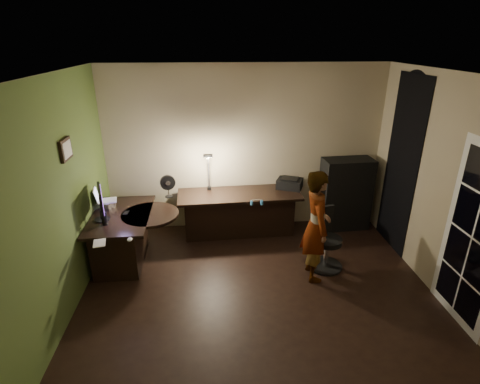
{
  "coord_description": "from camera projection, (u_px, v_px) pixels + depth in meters",
  "views": [
    {
      "loc": [
        -0.54,
        -3.87,
        3.05
      ],
      "look_at": [
        -0.15,
        1.05,
        1.0
      ],
      "focal_mm": 28.0,
      "sensor_mm": 36.0,
      "label": 1
    }
  ],
  "objects": [
    {
      "name": "floor",
      "position": [
        258.0,
        296.0,
        4.77
      ],
      "size": [
        4.5,
        4.0,
        0.01
      ],
      "primitive_type": "cube",
      "color": "black",
      "rests_on": "ground"
    },
    {
      "name": "ceiling",
      "position": [
        263.0,
        74.0,
        3.73
      ],
      "size": [
        4.5,
        4.0,
        0.01
      ],
      "primitive_type": "cube",
      "color": "silver",
      "rests_on": "floor"
    },
    {
      "name": "wall_back",
      "position": [
        245.0,
        150.0,
        6.1
      ],
      "size": [
        4.5,
        0.01,
        2.7
      ],
      "primitive_type": "cube",
      "color": "tan",
      "rests_on": "floor"
    },
    {
      "name": "wall_front",
      "position": [
        301.0,
        323.0,
        2.41
      ],
      "size": [
        4.5,
        0.01,
        2.7
      ],
      "primitive_type": "cube",
      "color": "tan",
      "rests_on": "floor"
    },
    {
      "name": "wall_left",
      "position": [
        56.0,
        205.0,
        4.09
      ],
      "size": [
        0.01,
        4.0,
        2.7
      ],
      "primitive_type": "cube",
      "color": "tan",
      "rests_on": "floor"
    },
    {
      "name": "wall_right",
      "position": [
        450.0,
        192.0,
        4.42
      ],
      "size": [
        0.01,
        4.0,
        2.7
      ],
      "primitive_type": "cube",
      "color": "tan",
      "rests_on": "floor"
    },
    {
      "name": "green_wall_overlay",
      "position": [
        57.0,
        205.0,
        4.09
      ],
      "size": [
        0.0,
        4.0,
        2.7
      ],
      "primitive_type": "cube",
      "color": "#486028",
      "rests_on": "floor"
    },
    {
      "name": "arched_doorway",
      "position": [
        401.0,
        166.0,
        5.49
      ],
      "size": [
        0.01,
        0.9,
        2.6
      ],
      "primitive_type": "cube",
      "color": "black",
      "rests_on": "floor"
    },
    {
      "name": "french_door",
      "position": [
        472.0,
        238.0,
        4.02
      ],
      "size": [
        0.02,
        0.92,
        2.1
      ],
      "primitive_type": "cube",
      "color": "white",
      "rests_on": "floor"
    },
    {
      "name": "framed_picture",
      "position": [
        65.0,
        149.0,
        4.31
      ],
      "size": [
        0.04,
        0.3,
        0.25
      ],
      "primitive_type": "cube",
      "color": "black",
      "rests_on": "wall_left"
    },
    {
      "name": "desk_left",
      "position": [
        124.0,
        238.0,
        5.37
      ],
      "size": [
        0.82,
        1.31,
        0.75
      ],
      "primitive_type": "cube",
      "rotation": [
        0.0,
        0.0,
        0.01
      ],
      "color": "black",
      "rests_on": "floor"
    },
    {
      "name": "desk_right",
      "position": [
        239.0,
        214.0,
        6.12
      ],
      "size": [
        1.99,
        0.77,
        0.73
      ],
      "primitive_type": "cube",
      "rotation": [
        0.0,
        0.0,
        0.04
      ],
      "color": "black",
      "rests_on": "floor"
    },
    {
      "name": "cabinet",
      "position": [
        345.0,
        194.0,
        6.28
      ],
      "size": [
        0.83,
        0.45,
        1.22
      ],
      "primitive_type": "cube",
      "rotation": [
        0.0,
        0.0,
        0.06
      ],
      "color": "black",
      "rests_on": "floor"
    },
    {
      "name": "laptop_stand",
      "position": [
        104.0,
        205.0,
        5.42
      ],
      "size": [
        0.29,
        0.26,
        0.1
      ],
      "primitive_type": "cube",
      "rotation": [
        0.0,
        0.0,
        -0.26
      ],
      "color": "silver",
      "rests_on": "desk_left"
    },
    {
      "name": "laptop",
      "position": [
        106.0,
        195.0,
        5.36
      ],
      "size": [
        0.34,
        0.33,
        0.2
      ],
      "primitive_type": "cube",
      "rotation": [
        0.0,
        0.0,
        0.2
      ],
      "color": "silver",
      "rests_on": "laptop_stand"
    },
    {
      "name": "monitor",
      "position": [
        100.0,
        209.0,
        5.01
      ],
      "size": [
        0.25,
        0.52,
        0.34
      ],
      "primitive_type": "cube",
      "rotation": [
        0.0,
        0.0,
        0.3
      ],
      "color": "black",
      "rests_on": "desk_left"
    },
    {
      "name": "mouse",
      "position": [
        130.0,
        240.0,
        4.55
      ],
      "size": [
        0.08,
        0.1,
        0.03
      ],
      "primitive_type": "ellipsoid",
      "rotation": [
        0.0,
        0.0,
        -0.28
      ],
      "color": "silver",
      "rests_on": "desk_left"
    },
    {
      "name": "phone",
      "position": [
        126.0,
        213.0,
        5.27
      ],
      "size": [
        0.06,
        0.12,
        0.01
      ],
      "primitive_type": "cube",
      "rotation": [
        0.0,
        0.0,
        -0.04
      ],
      "color": "black",
      "rests_on": "desk_left"
    },
    {
      "name": "pen",
      "position": [
        102.0,
        220.0,
        5.07
      ],
      "size": [
        0.08,
        0.12,
        0.01
      ],
      "primitive_type": "cube",
      "rotation": [
        0.0,
        0.0,
        0.56
      ],
      "color": "black",
      "rests_on": "desk_left"
    },
    {
      "name": "speaker",
      "position": [
        104.0,
        218.0,
        4.91
      ],
      "size": [
        0.08,
        0.08,
        0.18
      ],
      "primitive_type": "cylinder",
      "rotation": [
        0.0,
        0.0,
        -0.13
      ],
      "color": "black",
      "rests_on": "desk_left"
    },
    {
      "name": "notepad",
      "position": [
        99.0,
        243.0,
        4.5
      ],
      "size": [
        0.18,
        0.22,
        0.01
      ],
      "primitive_type": "cube",
      "rotation": [
        0.0,
        0.0,
        0.2
      ],
      "color": "silver",
      "rests_on": "desk_left"
    },
    {
      "name": "desk_fan",
      "position": [
        168.0,
        186.0,
        5.8
      ],
      "size": [
        0.26,
        0.18,
        0.36
      ],
      "primitive_type": "cube",
      "rotation": [
        0.0,
        0.0,
        0.26
      ],
      "color": "black",
      "rests_on": "desk_right"
    },
    {
      "name": "headphones",
      "position": [
        257.0,
        202.0,
        5.57
      ],
      "size": [
        0.2,
        0.1,
        0.09
      ],
      "primitive_type": "cube",
      "rotation": [
        0.0,
        0.0,
        0.12
      ],
      "color": "#266191",
      "rests_on": "desk_right"
    },
    {
      "name": "printer",
      "position": [
        290.0,
        183.0,
        6.17
      ],
      "size": [
        0.49,
        0.44,
        0.18
      ],
      "primitive_type": "cube",
      "rotation": [
        0.0,
        0.0,
        -0.4
      ],
      "color": "black",
      "rests_on": "desk_right"
    },
    {
      "name": "desk_lamp",
      "position": [
        209.0,
        169.0,
        5.99
      ],
      "size": [
        0.21,
        0.35,
        0.74
      ],
      "primitive_type": "cube",
      "rotation": [
        0.0,
        0.0,
        -0.09
      ],
      "color": "black",
      "rests_on": "desk_right"
    },
    {
      "name": "office_chair",
      "position": [
        327.0,
        240.0,
        5.2
      ],
      "size": [
        0.59,
        0.59,
        0.87
      ],
      "primitive_type": "cube",
      "rotation": [
        0.0,
        0.0,
        0.25
      ],
      "color": "black",
      "rests_on": "floor"
    },
    {
      "name": "person",
      "position": [
        316.0,
        226.0,
        4.88
      ],
      "size": [
        0.37,
        0.55,
        1.53
      ],
      "primitive_type": "imported",
      "rotation": [
        0.0,
        0.0,
        1.57
      ],
      "color": "#D8A88C",
      "rests_on": "floor"
    }
  ]
}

